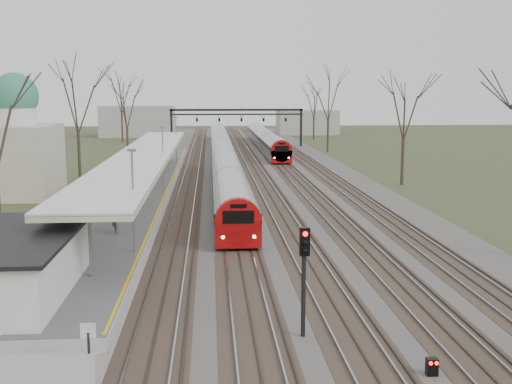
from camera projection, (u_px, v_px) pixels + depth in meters
track_bed at (248, 169)px, 72.23m from camera, size 24.00×160.00×0.22m
platform at (151, 190)px, 54.26m from camera, size 3.50×69.00×1.00m
canopy at (144, 155)px, 49.28m from camera, size 4.10×50.00×3.11m
signal_gantry at (237, 116)px, 101.03m from camera, size 21.00×0.59×6.08m
tree_west_far at (77, 99)px, 62.88m from camera, size 5.50×5.50×11.33m
tree_east_far at (404, 108)px, 59.27m from camera, size 5.00×5.00×10.30m
train_near at (222, 151)px, 78.92m from camera, size 2.62×90.21×3.05m
train_far at (265, 140)px, 98.22m from camera, size 2.62×45.21×3.05m
passenger at (116, 218)px, 35.43m from camera, size 0.55×0.68×1.64m
signal_post at (304, 265)px, 22.42m from camera, size 0.35×0.45×4.10m
ground_signal at (432, 369)px, 19.71m from camera, size 0.35×0.33×0.61m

